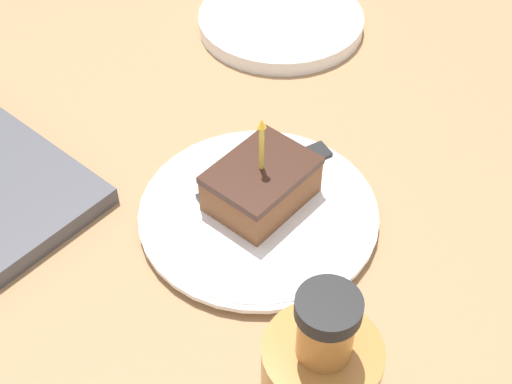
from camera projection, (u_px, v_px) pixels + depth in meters
The scene contains 5 objects.
ground_plane at pixel (248, 240), 0.75m from camera, with size 2.40×2.40×0.04m.
plate at pixel (256, 212), 0.74m from camera, with size 0.25×0.25×0.01m.
cake_slice at pixel (261, 184), 0.73m from camera, with size 0.08×0.11×0.11m.
fork at pixel (275, 169), 0.77m from camera, with size 0.07×0.16×0.00m.
side_plate at pixel (281, 21), 0.98m from camera, with size 0.23×0.23×0.02m.
Camera 1 is at (0.32, -0.36, 0.56)m, focal length 50.00 mm.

